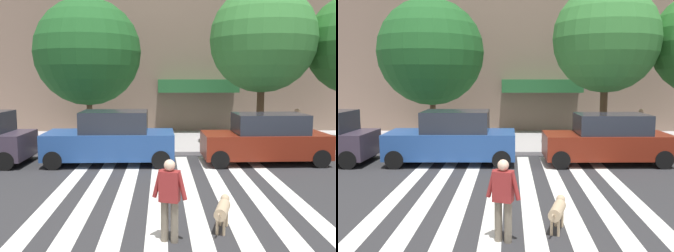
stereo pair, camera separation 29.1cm
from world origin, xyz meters
The scene contains 10 objects.
ground_plane centered at (0.00, 7.16, 0.00)m, with size 160.00×160.00×0.00m, color #2B2B2D.
sidewalk_far centered at (0.00, 17.31, 0.07)m, with size 80.00×6.00×0.15m, color #A9A4A5.
crosswalk_stripes centered at (0.34, 7.16, 0.00)m, with size 6.75×13.71×0.01m.
parked_car_behind_first centered at (-1.85, 12.95, 0.93)m, with size 4.74×2.01×1.97m.
parked_car_third_in_line centered at (3.90, 12.95, 0.90)m, with size 4.63×1.99×1.86m.
street_tree_nearest centered at (-3.31, 16.39, 4.33)m, with size 4.80×4.80×6.59m.
street_tree_middle centered at (4.36, 15.46, 4.81)m, with size 4.55×4.55×6.94m.
pedestrian_dog_walker centered at (0.15, 6.36, 0.93)m, with size 0.70×0.34×1.64m.
dog_on_leash centered at (1.29, 6.92, 0.44)m, with size 0.48×1.08×0.65m.
pedestrian_bystander centered at (6.19, 15.95, 1.08)m, with size 0.33×0.70×1.64m.
Camera 1 is at (-0.01, -0.38, 3.18)m, focal length 38.81 mm.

